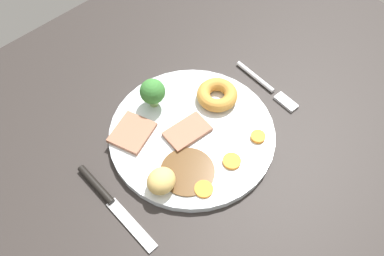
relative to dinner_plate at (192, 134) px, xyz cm
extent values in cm
cube|color=#2B2623|center=(3.62, -1.09, -2.50)|extent=(120.00, 84.00, 3.60)
cylinder|color=white|center=(0.00, 0.00, 0.00)|extent=(28.67, 28.67, 1.40)
cylinder|color=#563819|center=(6.03, 5.16, 0.85)|extent=(8.85, 8.85, 0.30)
cube|color=#9E664C|center=(0.81, -0.31, 1.10)|extent=(8.02, 5.40, 0.80)
cube|color=#9E664C|center=(7.71, -6.73, 1.10)|extent=(8.53, 7.99, 0.80)
torus|color=#C68938|center=(-8.20, -1.95, 1.90)|extent=(7.39, 7.39, 2.40)
ellipsoid|color=#D8B260|center=(10.68, 4.20, 2.56)|extent=(5.07, 4.72, 3.71)
cylinder|color=orange|center=(-0.43, 8.88, 0.98)|extent=(3.03, 3.03, 0.56)
cylinder|color=orange|center=(-7.13, 8.77, 1.02)|extent=(2.55, 2.55, 0.65)
cylinder|color=orange|center=(6.39, 9.21, 0.93)|extent=(2.98, 2.98, 0.45)
cylinder|color=#8CB766|center=(0.78, -9.04, 1.69)|extent=(1.53, 1.53, 1.97)
sphere|color=#387A33|center=(0.78, -9.04, 4.25)|extent=(4.52, 4.52, 4.52)
cylinder|color=silver|center=(-18.12, -1.32, -0.25)|extent=(1.55, 9.54, 0.90)
cube|color=silver|center=(-17.55, 6.91, -0.40)|extent=(2.30, 4.63, 0.60)
cylinder|color=black|center=(17.86, -3.70, -0.10)|extent=(1.30, 8.51, 1.20)
cube|color=silver|center=(17.97, 5.30, -0.50)|extent=(1.82, 10.52, 0.40)
camera|label=1|loc=(26.74, 27.53, 57.61)|focal=37.29mm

